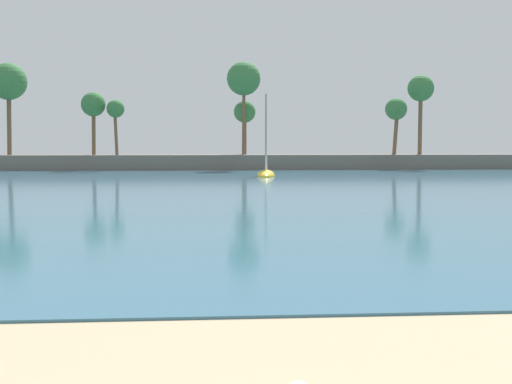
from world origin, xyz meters
The scene contains 3 objects.
sea centered at (0.00, 63.27, 0.03)m, with size 220.00×109.61×0.06m, color #386B84.
palm_headland centered at (-3.49, 78.09, 3.13)m, with size 96.34×6.00×12.86m.
sailboat_near_shore centered at (5.45, 61.73, 0.82)m, with size 2.41×6.00×8.47m.
Camera 1 is at (-0.62, -4.61, 3.44)m, focal length 48.23 mm.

